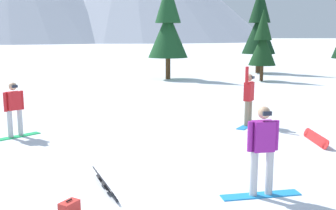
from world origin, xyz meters
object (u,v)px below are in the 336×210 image
(pine_tree_slender, at_px, (263,42))
(pine_tree_twin, at_px, (259,25))
(snowboarder_midground, at_px, (14,108))
(snowboarder_background, at_px, (249,98))
(snowboarder_foreground, at_px, (263,149))
(loose_snowboard_near_right, at_px, (316,138))
(pine_tree_young, at_px, (168,25))
(loose_snowboard_far_spare, at_px, (104,183))

(pine_tree_slender, bearing_deg, pine_tree_twin, 81.75)
(snowboarder_midground, relative_size, snowboarder_background, 0.82)
(snowboarder_foreground, distance_m, snowboarder_background, 6.24)
(loose_snowboard_near_right, relative_size, pine_tree_twin, 0.24)
(snowboarder_background, bearing_deg, pine_tree_slender, 77.08)
(snowboarder_midground, relative_size, pine_tree_young, 0.25)
(snowboarder_midground, xyz_separation_m, loose_snowboard_near_right, (9.01, -0.34, -0.76))
(loose_snowboard_near_right, relative_size, pine_tree_young, 0.25)
(snowboarder_background, relative_size, loose_snowboard_far_spare, 1.26)
(snowboarder_foreground, relative_size, loose_snowboard_near_right, 1.03)
(pine_tree_young, height_order, pine_tree_slender, pine_tree_young)
(snowboarder_foreground, xyz_separation_m, snowboarder_background, (0.76, 6.19, 0.04))
(pine_tree_young, distance_m, pine_tree_slender, 6.61)
(pine_tree_young, bearing_deg, pine_tree_twin, 34.06)
(loose_snowboard_far_spare, bearing_deg, loose_snowboard_near_right, 34.34)
(snowboarder_midground, distance_m, pine_tree_young, 17.48)
(snowboarder_foreground, xyz_separation_m, pine_tree_twin, (4.80, 26.01, 2.98))
(snowboarder_foreground, xyz_separation_m, loose_snowboard_far_spare, (-3.12, 0.25, -0.80))
(snowboarder_foreground, relative_size, snowboarder_midground, 1.05)
(snowboarder_foreground, height_order, snowboarder_background, snowboarder_background)
(pine_tree_slender, bearing_deg, pine_tree_young, 170.97)
(pine_tree_young, bearing_deg, loose_snowboard_near_right, -74.07)
(pine_tree_young, relative_size, pine_tree_twin, 0.96)
(loose_snowboard_near_right, distance_m, pine_tree_twin, 22.46)
(snowboarder_foreground, relative_size, snowboarder_background, 0.86)
(pine_tree_young, height_order, pine_tree_twin, pine_tree_twin)
(snowboarder_background, distance_m, pine_tree_twin, 20.44)
(snowboarder_background, xyz_separation_m, loose_snowboard_far_spare, (-3.88, -5.94, -0.85))
(snowboarder_midground, bearing_deg, pine_tree_slender, 56.05)
(snowboarder_midground, bearing_deg, loose_snowboard_far_spare, -49.40)
(snowboarder_foreground, bearing_deg, loose_snowboard_near_right, 59.33)
(snowboarder_background, height_order, loose_snowboard_near_right, snowboarder_background)
(snowboarder_midground, xyz_separation_m, pine_tree_twin, (11.44, 21.67, 3.02))
(snowboarder_foreground, bearing_deg, loose_snowboard_far_spare, 175.41)
(snowboarder_background, bearing_deg, snowboarder_foreground, -97.00)
(snowboarder_background, relative_size, pine_tree_twin, 0.29)
(pine_tree_slender, bearing_deg, snowboarder_background, -102.92)
(snowboarder_midground, distance_m, snowboarder_background, 7.62)
(loose_snowboard_far_spare, xyz_separation_m, pine_tree_slender, (7.06, 19.81, 2.51))
(snowboarder_midground, height_order, snowboarder_background, snowboarder_background)
(snowboarder_foreground, distance_m, loose_snowboard_far_spare, 3.24)
(snowboarder_foreground, xyz_separation_m, pine_tree_young, (-2.49, 21.08, 2.83))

